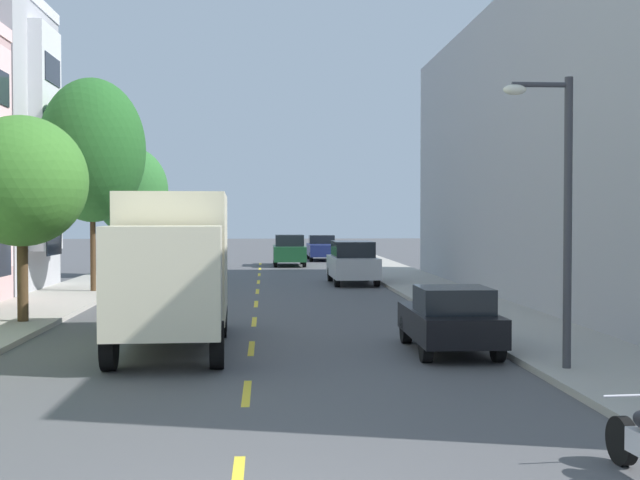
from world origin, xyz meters
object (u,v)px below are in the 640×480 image
object	(u,v)px
street_tree_farthest	(131,191)
street_tree_third	(92,150)
delivery_box_truck	(175,261)
parked_hatchback_black	(450,319)
parked_hatchback_sky	(182,258)
parked_hatchback_white	(193,252)
parked_suv_silver	(353,262)
street_tree_second	(22,181)
parked_pickup_navy	(322,248)
moving_forest_sedan	(289,250)
street_lamp	(559,196)

from	to	relation	value
street_tree_farthest	street_tree_third	bearing A→B (deg)	-90.00
delivery_box_truck	parked_hatchback_black	xyz separation A→B (m)	(6.25, -1.44, -1.24)
delivery_box_truck	parked_hatchback_sky	bearing A→B (deg)	95.19
parked_hatchback_black	parked_hatchback_white	size ratio (longest dim) A/B	0.99
parked_hatchback_white	parked_suv_silver	distance (m)	19.50
street_tree_second	parked_hatchback_sky	distance (m)	24.09
parked_pickup_navy	moving_forest_sedan	distance (m)	6.98
street_tree_farthest	street_lamp	distance (m)	30.15
street_lamp	delivery_box_truck	size ratio (longest dim) A/B	0.72
street_tree_second	parked_pickup_navy	world-z (taller)	street_tree_second
street_tree_farthest	parked_hatchback_black	world-z (taller)	street_tree_farthest
parked_hatchback_black	delivery_box_truck	bearing A→B (deg)	167.07
parked_hatchback_sky	parked_pickup_navy	xyz separation A→B (m)	(8.62, 11.40, 0.07)
parked_hatchback_sky	parked_hatchback_black	bearing A→B (deg)	-73.23
street_tree_second	parked_hatchback_black	size ratio (longest dim) A/B	1.42
parked_hatchback_black	parked_pickup_navy	bearing A→B (deg)	90.21
street_tree_second	street_tree_farthest	bearing A→B (deg)	90.00
parked_hatchback_white	parked_suv_silver	bearing A→B (deg)	-63.80
street_tree_second	street_tree_third	bearing A→B (deg)	90.00
parked_hatchback_white	street_tree_farthest	bearing A→B (deg)	-99.45
delivery_box_truck	parked_hatchback_black	size ratio (longest dim) A/B	1.91
street_lamp	parked_hatchback_white	world-z (taller)	street_lamp
street_tree_farthest	street_lamp	size ratio (longest dim) A/B	1.15
street_tree_farthest	moving_forest_sedan	size ratio (longest dim) A/B	1.33
parked_pickup_navy	street_lamp	bearing A→B (deg)	-87.86
street_tree_second	parked_suv_silver	distance (m)	18.01
parked_hatchback_black	moving_forest_sedan	xyz separation A→B (m)	(-2.64, 33.97, 0.23)
street_tree_farthest	parked_hatchback_sky	xyz separation A→B (m)	(2.08, 4.40, -3.55)
parked_hatchback_black	street_lamp	bearing A→B (deg)	-62.42
street_tree_farthest	parked_hatchback_black	size ratio (longest dim) A/B	1.59
street_tree_second	delivery_box_truck	size ratio (longest dim) A/B	0.74
delivery_box_truck	moving_forest_sedan	distance (m)	32.75
delivery_box_truck	parked_hatchback_white	size ratio (longest dim) A/B	1.90
street_tree_third	moving_forest_sedan	xyz separation A→B (m)	(8.20, 18.97, -4.64)
street_tree_third	moving_forest_sedan	world-z (taller)	street_tree_third
street_tree_farthest	parked_hatchback_sky	world-z (taller)	street_tree_farthest
parked_suv_silver	parked_hatchback_sky	bearing A→B (deg)	131.85
parked_hatchback_black	parked_suv_silver	bearing A→B (deg)	90.55
parked_hatchback_white	parked_suv_silver	size ratio (longest dim) A/B	0.84
parked_hatchback_white	street_lamp	bearing A→B (deg)	-75.54
street_lamp	delivery_box_truck	bearing A→B (deg)	151.13
street_lamp	moving_forest_sedan	distance (m)	37.10
street_tree_farthest	parked_pickup_navy	bearing A→B (deg)	55.89
street_tree_second	street_tree_farthest	world-z (taller)	street_tree_farthest
street_tree_second	street_lamp	xyz separation A→B (m)	(12.32, -8.13, -0.58)
street_tree_farthest	moving_forest_sedan	world-z (taller)	street_tree_farthest
moving_forest_sedan	street_tree_second	bearing A→B (deg)	-105.96
parked_hatchback_sky	parked_pickup_navy	bearing A→B (deg)	52.90
parked_pickup_navy	parked_hatchback_black	bearing A→B (deg)	-89.79
street_lamp	moving_forest_sedan	size ratio (longest dim) A/B	1.16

